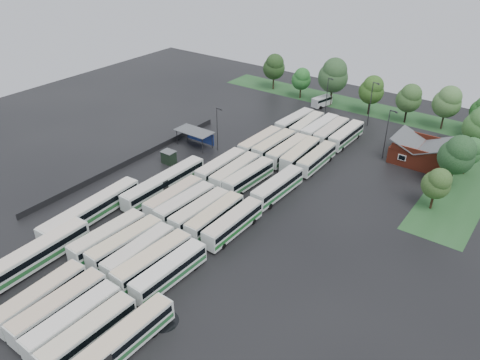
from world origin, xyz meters
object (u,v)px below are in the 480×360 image
Objects in this scene: artic_bus_east at (107,354)px; minibus at (322,101)px; brick_building at (419,153)px; artic_bus_west_a at (28,260)px.

artic_bus_east is 87.90m from minibus.
brick_building is 73.45m from artic_bus_west_a.
artic_bus_west_a is at bearing -77.82° from minibus.
brick_building is 34.48m from minibus.
minibus is (-18.55, 85.91, -0.50)m from artic_bus_east.
artic_bus_west_a reaches higher than artic_bus_east.
minibus is (2.91, 81.97, -0.56)m from artic_bus_west_a.
minibus is at bearing 151.50° from brick_building.
minibus is at bearing 86.46° from artic_bus_west_a.
artic_bus_east is at bearing -63.60° from minibus.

